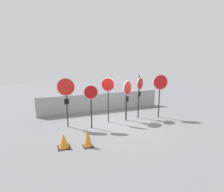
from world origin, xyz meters
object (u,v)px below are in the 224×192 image
at_px(traffic_cone_0, 88,137).
at_px(stop_sign_5, 160,86).
at_px(stop_sign_0, 66,91).
at_px(stop_sign_4, 140,89).
at_px(stop_sign_2, 108,88).
at_px(stop_sign_3, 127,93).
at_px(stop_sign_1, 91,97).
at_px(traffic_cone_1, 64,141).

bearing_deg(traffic_cone_0, stop_sign_5, 22.72).
relative_size(stop_sign_0, stop_sign_4, 0.99).
xyz_separation_m(stop_sign_0, stop_sign_5, (5.04, -0.39, 0.04)).
xyz_separation_m(stop_sign_2, stop_sign_3, (1.04, -0.09, -0.27)).
distance_m(stop_sign_1, stop_sign_3, 2.11).
bearing_deg(stop_sign_1, stop_sign_0, 162.59).
height_order(stop_sign_2, stop_sign_3, stop_sign_2).
bearing_deg(stop_sign_3, stop_sign_0, 142.27).
bearing_deg(traffic_cone_0, traffic_cone_1, 164.01).
bearing_deg(stop_sign_2, stop_sign_3, 29.62).
distance_m(stop_sign_0, traffic_cone_1, 2.61).
height_order(stop_sign_5, traffic_cone_1, stop_sign_5).
xyz_separation_m(traffic_cone_0, traffic_cone_1, (-0.85, 0.24, -0.09)).
xyz_separation_m(stop_sign_3, stop_sign_5, (1.93, -0.21, 0.30)).
xyz_separation_m(stop_sign_3, traffic_cone_0, (-2.69, -2.15, -1.17)).
height_order(stop_sign_3, stop_sign_5, stop_sign_5).
bearing_deg(traffic_cone_1, stop_sign_2, 38.65).
xyz_separation_m(stop_sign_0, stop_sign_3, (3.11, -0.17, -0.26)).
bearing_deg(stop_sign_5, stop_sign_3, -173.28).
bearing_deg(stop_sign_4, stop_sign_3, 157.90).
distance_m(stop_sign_0, stop_sign_5, 5.06).
distance_m(stop_sign_5, traffic_cone_1, 5.93).
distance_m(stop_sign_3, stop_sign_4, 0.86).
bearing_deg(stop_sign_1, traffic_cone_0, -97.64).
bearing_deg(stop_sign_0, traffic_cone_0, -63.80).
bearing_deg(stop_sign_4, stop_sign_5, -51.11).
height_order(stop_sign_1, stop_sign_3, stop_sign_3).
relative_size(stop_sign_2, stop_sign_4, 0.97).
bearing_deg(traffic_cone_0, stop_sign_0, 100.19).
bearing_deg(traffic_cone_1, traffic_cone_0, -15.99).
bearing_deg(stop_sign_4, stop_sign_0, 147.25).
distance_m(stop_sign_4, traffic_cone_0, 4.42).
xyz_separation_m(stop_sign_3, stop_sign_4, (0.84, 0.15, 0.15)).
relative_size(traffic_cone_0, traffic_cone_1, 1.33).
relative_size(stop_sign_5, traffic_cone_1, 4.50).
height_order(stop_sign_4, traffic_cone_0, stop_sign_4).
xyz_separation_m(stop_sign_4, traffic_cone_0, (-3.53, -2.30, -1.32)).
bearing_deg(stop_sign_0, traffic_cone_1, -85.66).
relative_size(stop_sign_0, traffic_cone_1, 4.40).
bearing_deg(stop_sign_3, stop_sign_5, -40.91).
relative_size(stop_sign_0, stop_sign_3, 1.10).
xyz_separation_m(stop_sign_1, traffic_cone_0, (-0.62, -1.74, -1.18)).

